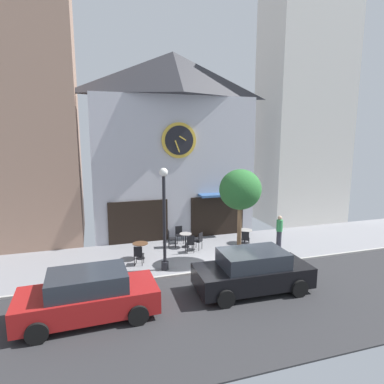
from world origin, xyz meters
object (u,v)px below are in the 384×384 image
at_px(cafe_table_center_left, 140,248).
at_px(cafe_chair_right_end, 179,233).
at_px(cafe_table_near_door, 186,238).
at_px(cafe_chair_under_awning, 199,240).
at_px(cafe_chair_outer, 170,237).
at_px(street_lamp, 164,219).
at_px(cafe_chair_corner, 139,254).
at_px(parked_car_black, 253,271).
at_px(cafe_chair_near_tree, 245,238).
at_px(pedestrian_green, 279,231).
at_px(cafe_chair_by_entrance, 190,243).
at_px(street_tree, 240,190).
at_px(parked_car_red, 88,295).
at_px(cafe_table_near_curb, 245,233).

xyz_separation_m(cafe_table_center_left, cafe_chair_right_end, (2.35, 1.71, -0.01)).
bearing_deg(cafe_table_center_left, cafe_table_near_door, 19.97).
height_order(cafe_table_center_left, cafe_chair_under_awning, cafe_chair_under_awning).
xyz_separation_m(cafe_table_near_door, cafe_chair_outer, (-0.75, 0.22, 0.04)).
relative_size(street_lamp, cafe_chair_corner, 4.93).
bearing_deg(parked_car_black, cafe_table_near_door, 101.21).
relative_size(cafe_table_center_left, cafe_chair_near_tree, 0.84).
bearing_deg(pedestrian_green, cafe_chair_near_tree, 168.71).
height_order(street_lamp, cafe_table_center_left, street_lamp).
bearing_deg(cafe_table_center_left, cafe_chair_outer, 33.10).
xyz_separation_m(cafe_chair_outer, pedestrian_green, (5.42, -1.62, 0.33)).
relative_size(cafe_chair_by_entrance, cafe_chair_right_end, 1.00).
relative_size(cafe_table_center_left, cafe_chair_right_end, 0.84).
relative_size(cafe_chair_right_end, cafe_chair_outer, 1.00).
xyz_separation_m(cafe_table_center_left, parked_car_black, (3.54, -4.45, 0.22)).
distance_m(cafe_chair_right_end, cafe_chair_under_awning, 1.54).
height_order(street_tree, cafe_chair_under_awning, street_tree).
bearing_deg(parked_car_red, cafe_table_near_door, 48.89).
bearing_deg(street_lamp, pedestrian_green, 9.95).
xyz_separation_m(street_tree, cafe_chair_right_end, (-1.99, 3.29, -2.79)).
bearing_deg(cafe_chair_near_tree, cafe_table_center_left, 178.50).
bearing_deg(cafe_chair_right_end, cafe_chair_outer, -136.94).
height_order(parked_car_red, parked_car_black, same).
relative_size(street_tree, cafe_table_center_left, 5.65).
bearing_deg(cafe_chair_right_end, parked_car_black, -79.08).
relative_size(cafe_table_near_curb, cafe_chair_near_tree, 0.88).
bearing_deg(cafe_table_near_door, pedestrian_green, -16.61).
bearing_deg(cafe_chair_near_tree, parked_car_black, -113.32).
distance_m(cafe_table_near_curb, cafe_chair_by_entrance, 3.30).
distance_m(cafe_table_near_curb, cafe_chair_outer, 4.03).
distance_m(street_lamp, cafe_chair_corner, 2.17).
bearing_deg(cafe_chair_right_end, cafe_chair_corner, -135.76).
bearing_deg(cafe_table_near_door, cafe_chair_corner, -148.01).
bearing_deg(cafe_chair_under_awning, cafe_chair_right_end, 115.69).
height_order(cafe_chair_near_tree, cafe_chair_outer, same).
height_order(cafe_chair_right_end, cafe_chair_under_awning, same).
bearing_deg(cafe_chair_near_tree, street_tree, -126.29).
bearing_deg(cafe_table_center_left, cafe_chair_corner, -104.18).
bearing_deg(cafe_chair_by_entrance, cafe_chair_right_end, 93.79).
bearing_deg(pedestrian_green, cafe_chair_corner, -177.84).
bearing_deg(cafe_chair_outer, street_lamp, -108.27).
height_order(cafe_table_near_door, cafe_chair_right_end, cafe_chair_right_end).
relative_size(cafe_chair_under_awning, parked_car_black, 0.21).
xyz_separation_m(cafe_table_center_left, cafe_chair_by_entrance, (2.46, 0.03, -0.01)).
height_order(cafe_chair_by_entrance, cafe_chair_near_tree, same).
bearing_deg(cafe_chair_outer, cafe_chair_corner, -135.39).
relative_size(street_tree, cafe_chair_outer, 4.75).
bearing_deg(street_lamp, cafe_chair_outer, 71.73).
relative_size(cafe_table_near_door, cafe_chair_corner, 0.82).
relative_size(street_tree, cafe_chair_corner, 4.75).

